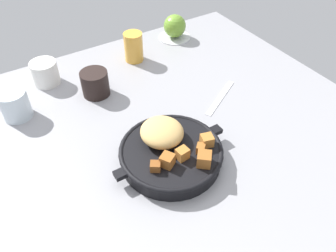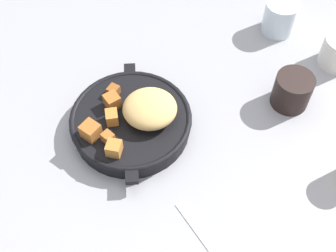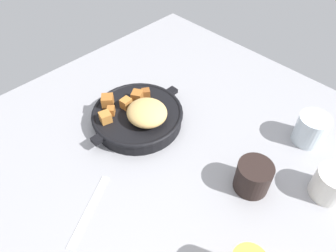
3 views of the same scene
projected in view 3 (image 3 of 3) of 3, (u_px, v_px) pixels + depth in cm
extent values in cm
cube|color=gray|center=(155.00, 154.00, 78.71)|extent=(109.93, 95.72, 2.40)
cylinder|color=black|center=(138.00, 117.00, 83.50)|extent=(23.51, 23.51, 3.84)
torus|color=black|center=(137.00, 113.00, 82.33)|extent=(24.24, 24.24, 1.20)
cube|color=black|center=(97.00, 139.00, 76.23)|extent=(2.64, 2.40, 1.20)
cube|color=black|center=(172.00, 91.00, 88.82)|extent=(2.64, 2.40, 1.20)
ellipsoid|color=tan|center=(147.00, 113.00, 78.55)|extent=(10.04, 10.57, 4.68)
cube|color=#935623|center=(111.00, 111.00, 80.86)|extent=(2.82, 2.81, 2.12)
cube|color=#935623|center=(137.00, 96.00, 84.31)|extent=(3.83, 3.80, 2.82)
cube|color=#A86B2D|center=(105.00, 117.00, 78.84)|extent=(3.32, 3.29, 2.66)
cube|color=#A86B2D|center=(126.00, 103.00, 82.49)|extent=(2.88, 2.57, 2.65)
cube|color=brown|center=(146.00, 93.00, 85.91)|extent=(2.97, 2.92, 2.03)
cube|color=#935623|center=(107.00, 101.00, 82.76)|extent=(4.37, 4.38, 3.05)
cube|color=silver|center=(89.00, 210.00, 66.55)|extent=(16.11, 10.08, 0.36)
cylinder|color=black|center=(253.00, 177.00, 68.21)|extent=(7.85, 7.85, 7.36)
cylinder|color=silver|center=(331.00, 184.00, 67.08)|extent=(7.81, 7.81, 7.10)
cylinder|color=silver|center=(311.00, 129.00, 77.66)|extent=(7.73, 7.73, 7.88)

